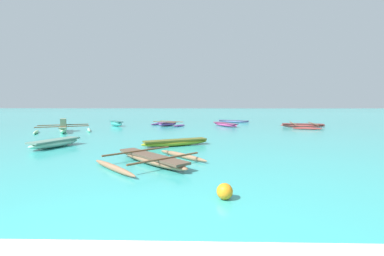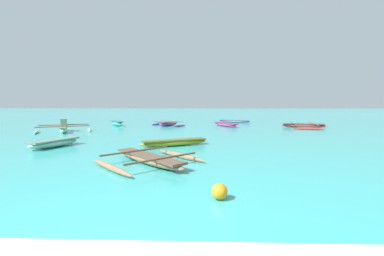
{
  "view_description": "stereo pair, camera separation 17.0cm",
  "coord_description": "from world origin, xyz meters",
  "px_view_note": "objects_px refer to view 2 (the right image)",
  "views": [
    {
      "loc": [
        1.32,
        -2.66,
        2.17
      ],
      "look_at": [
        0.82,
        17.64,
        0.25
      ],
      "focal_mm": 24.0,
      "sensor_mm": 36.0,
      "label": 1
    },
    {
      "loc": [
        1.49,
        -2.66,
        2.17
      ],
      "look_at": [
        0.82,
        17.64,
        0.25
      ],
      "focal_mm": 24.0,
      "sensor_mm": 36.0,
      "label": 2
    }
  ],
  "objects_px": {
    "moored_boat_4": "(168,124)",
    "moored_boat_8": "(117,123)",
    "moored_boat_6": "(174,142)",
    "moored_boat_0": "(64,128)",
    "mooring_buoy_0": "(219,191)",
    "moored_boat_3": "(226,124)",
    "moored_boat_5": "(234,121)",
    "moored_boat_1": "(149,159)",
    "moored_boat_2": "(303,125)",
    "moored_boat_7": "(54,143)"
  },
  "relations": [
    {
      "from": "moored_boat_1",
      "to": "moored_boat_2",
      "type": "bearing_deg",
      "value": 98.63
    },
    {
      "from": "moored_boat_0",
      "to": "moored_boat_7",
      "type": "relative_size",
      "value": 1.57
    },
    {
      "from": "moored_boat_8",
      "to": "mooring_buoy_0",
      "type": "distance_m",
      "value": 21.01
    },
    {
      "from": "moored_boat_2",
      "to": "moored_boat_8",
      "type": "distance_m",
      "value": 17.68
    },
    {
      "from": "moored_boat_3",
      "to": "moored_boat_6",
      "type": "bearing_deg",
      "value": -46.64
    },
    {
      "from": "moored_boat_3",
      "to": "mooring_buoy_0",
      "type": "relative_size",
      "value": 9.39
    },
    {
      "from": "moored_boat_2",
      "to": "moored_boat_8",
      "type": "xyz_separation_m",
      "value": [
        -17.65,
        1.1,
        0.07
      ]
    },
    {
      "from": "mooring_buoy_0",
      "to": "moored_boat_4",
      "type": "bearing_deg",
      "value": 100.54
    },
    {
      "from": "moored_boat_7",
      "to": "moored_boat_2",
      "type": "bearing_deg",
      "value": -35.26
    },
    {
      "from": "moored_boat_5",
      "to": "mooring_buoy_0",
      "type": "relative_size",
      "value": 9.58
    },
    {
      "from": "moored_boat_1",
      "to": "moored_boat_3",
      "type": "relative_size",
      "value": 1.2
    },
    {
      "from": "moored_boat_0",
      "to": "moored_boat_8",
      "type": "distance_m",
      "value": 5.94
    },
    {
      "from": "moored_boat_1",
      "to": "moored_boat_5",
      "type": "xyz_separation_m",
      "value": [
        5.77,
        20.51,
        -0.0
      ]
    },
    {
      "from": "moored_boat_1",
      "to": "moored_boat_3",
      "type": "height_order",
      "value": "moored_boat_1"
    },
    {
      "from": "moored_boat_4",
      "to": "moored_boat_5",
      "type": "distance_m",
      "value": 8.38
    },
    {
      "from": "moored_boat_5",
      "to": "moored_boat_6",
      "type": "xyz_separation_m",
      "value": [
        -5.23,
        -16.55,
        0.02
      ]
    },
    {
      "from": "moored_boat_5",
      "to": "moored_boat_7",
      "type": "bearing_deg",
      "value": -93.81
    },
    {
      "from": "moored_boat_5",
      "to": "mooring_buoy_0",
      "type": "distance_m",
      "value": 24.2
    },
    {
      "from": "moored_boat_5",
      "to": "moored_boat_8",
      "type": "bearing_deg",
      "value": -128.71
    },
    {
      "from": "moored_boat_0",
      "to": "moored_boat_6",
      "type": "xyz_separation_m",
      "value": [
        9.21,
        -6.28,
        -0.14
      ]
    },
    {
      "from": "moored_boat_3",
      "to": "moored_boat_8",
      "type": "bearing_deg",
      "value": -119.49
    },
    {
      "from": "moored_boat_5",
      "to": "moored_boat_1",
      "type": "bearing_deg",
      "value": -76.09
    },
    {
      "from": "moored_boat_6",
      "to": "mooring_buoy_0",
      "type": "xyz_separation_m",
      "value": [
        1.77,
        -7.4,
        -0.0
      ]
    },
    {
      "from": "mooring_buoy_0",
      "to": "moored_boat_1",
      "type": "bearing_deg",
      "value": 123.87
    },
    {
      "from": "moored_boat_2",
      "to": "moored_boat_7",
      "type": "xyz_separation_m",
      "value": [
        -16.81,
        -11.16,
        0.02
      ]
    },
    {
      "from": "mooring_buoy_0",
      "to": "moored_boat_5",
      "type": "bearing_deg",
      "value": 81.8
    },
    {
      "from": "moored_boat_3",
      "to": "moored_boat_6",
      "type": "xyz_separation_m",
      "value": [
        -3.78,
        -11.57,
        -0.01
      ]
    },
    {
      "from": "moored_boat_5",
      "to": "moored_boat_8",
      "type": "height_order",
      "value": "moored_boat_8"
    },
    {
      "from": "moored_boat_4",
      "to": "moored_boat_2",
      "type": "bearing_deg",
      "value": -59.56
    },
    {
      "from": "moored_boat_0",
      "to": "moored_boat_3",
      "type": "bearing_deg",
      "value": 86.49
    },
    {
      "from": "moored_boat_0",
      "to": "moored_boat_2",
      "type": "bearing_deg",
      "value": 76.65
    },
    {
      "from": "moored_boat_7",
      "to": "moored_boat_1",
      "type": "bearing_deg",
      "value": -100.8
    },
    {
      "from": "moored_boat_1",
      "to": "mooring_buoy_0",
      "type": "distance_m",
      "value": 4.15
    },
    {
      "from": "moored_boat_8",
      "to": "moored_boat_3",
      "type": "bearing_deg",
      "value": 48.75
    },
    {
      "from": "moored_boat_1",
      "to": "moored_boat_7",
      "type": "relative_size",
      "value": 1.48
    },
    {
      "from": "moored_boat_4",
      "to": "moored_boat_5",
      "type": "xyz_separation_m",
      "value": [
        7.07,
        4.5,
        -0.04
      ]
    },
    {
      "from": "moored_boat_1",
      "to": "mooring_buoy_0",
      "type": "xyz_separation_m",
      "value": [
        2.32,
        -3.45,
        0.02
      ]
    },
    {
      "from": "moored_boat_3",
      "to": "moored_boat_5",
      "type": "xyz_separation_m",
      "value": [
        1.45,
        4.99,
        -0.03
      ]
    },
    {
      "from": "moored_boat_0",
      "to": "moored_boat_5",
      "type": "bearing_deg",
      "value": 99.78
    },
    {
      "from": "moored_boat_4",
      "to": "moored_boat_8",
      "type": "xyz_separation_m",
      "value": [
        -5.03,
        -0.31,
        0.06
      ]
    },
    {
      "from": "moored_boat_2",
      "to": "moored_boat_6",
      "type": "distance_m",
      "value": 15.14
    },
    {
      "from": "moored_boat_4",
      "to": "moored_boat_1",
      "type": "bearing_deg",
      "value": -138.51
    },
    {
      "from": "moored_boat_8",
      "to": "moored_boat_6",
      "type": "bearing_deg",
      "value": -9.96
    },
    {
      "from": "moored_boat_2",
      "to": "moored_boat_4",
      "type": "relative_size",
      "value": 1.32
    },
    {
      "from": "moored_boat_7",
      "to": "moored_boat_0",
      "type": "bearing_deg",
      "value": 46.14
    },
    {
      "from": "moored_boat_7",
      "to": "mooring_buoy_0",
      "type": "distance_m",
      "value": 10.42
    },
    {
      "from": "moored_boat_5",
      "to": "moored_boat_7",
      "type": "distance_m",
      "value": 20.46
    },
    {
      "from": "moored_boat_8",
      "to": "mooring_buoy_0",
      "type": "relative_size",
      "value": 5.93
    },
    {
      "from": "moored_boat_3",
      "to": "moored_boat_4",
      "type": "distance_m",
      "value": 5.64
    },
    {
      "from": "moored_boat_2",
      "to": "moored_boat_6",
      "type": "xyz_separation_m",
      "value": [
        -10.77,
        -10.64,
        -0.0
      ]
    }
  ]
}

